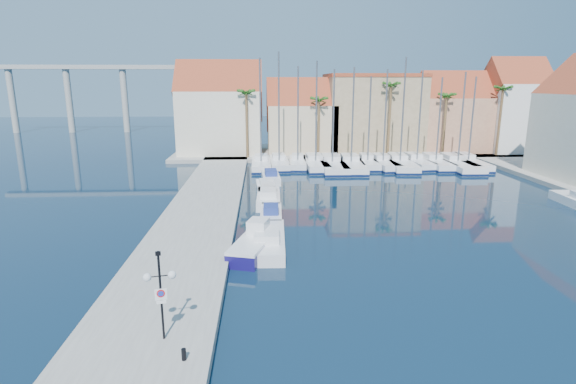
# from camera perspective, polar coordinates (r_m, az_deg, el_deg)

# --- Properties ---
(ground) EXTENTS (260.00, 260.00, 0.00)m
(ground) POSITION_cam_1_polar(r_m,az_deg,el_deg) (23.62, 6.84, -13.21)
(ground) COLOR black
(ground) RESTS_ON ground
(quay_west) EXTENTS (6.00, 77.00, 0.50)m
(quay_west) POSITION_cam_1_polar(r_m,az_deg,el_deg) (36.11, -11.25, -3.33)
(quay_west) COLOR gray
(quay_west) RESTS_ON ground
(shore_north) EXTENTS (54.00, 16.00, 0.50)m
(shore_north) POSITION_cam_1_polar(r_m,az_deg,el_deg) (70.88, 8.08, 5.10)
(shore_north) COLOR gray
(shore_north) RESTS_ON ground
(lamp_post) EXTENTS (1.27, 0.53, 3.79)m
(lamp_post) POSITION_cam_1_polar(r_m,az_deg,el_deg) (18.75, -15.94, -10.96)
(lamp_post) COLOR black
(lamp_post) RESTS_ON quay_west
(bollard) EXTENTS (0.18, 0.18, 0.46)m
(bollard) POSITION_cam_1_polar(r_m,az_deg,el_deg) (18.33, -13.09, -19.45)
(bollard) COLOR black
(bollard) RESTS_ON quay_west
(fishing_boat) EXTENTS (3.32, 5.83, 1.94)m
(fishing_boat) POSITION_cam_1_polar(r_m,az_deg,el_deg) (29.04, -4.31, -6.50)
(fishing_boat) COLOR #150E54
(fishing_boat) RESTS_ON ground
(motorboat_west_0) EXTENTS (2.51, 7.19, 1.40)m
(motorboat_west_0) POSITION_cam_1_polar(r_m,az_deg,el_deg) (29.93, -2.65, -6.13)
(motorboat_west_0) COLOR white
(motorboat_west_0) RESTS_ON ground
(motorboat_west_1) EXTENTS (1.82, 5.21, 1.40)m
(motorboat_west_1) POSITION_cam_1_polar(r_m,az_deg,el_deg) (35.58, -2.16, -2.88)
(motorboat_west_1) COLOR white
(motorboat_west_1) RESTS_ON ground
(motorboat_west_2) EXTENTS (2.22, 6.49, 1.40)m
(motorboat_west_2) POSITION_cam_1_polar(r_m,az_deg,el_deg) (40.82, -2.49, -0.72)
(motorboat_west_2) COLOR white
(motorboat_west_2) RESTS_ON ground
(motorboat_west_3) EXTENTS (2.10, 5.69, 1.40)m
(motorboat_west_3) POSITION_cam_1_polar(r_m,az_deg,el_deg) (44.65, -2.79, 0.53)
(motorboat_west_3) COLOR white
(motorboat_west_3) RESTS_ON ground
(motorboat_west_4) EXTENTS (2.11, 5.84, 1.40)m
(motorboat_west_4) POSITION_cam_1_polar(r_m,az_deg,el_deg) (49.98, -2.22, 1.96)
(motorboat_west_4) COLOR white
(motorboat_west_4) RESTS_ON ground
(sailboat_0) EXTENTS (2.44, 9.02, 13.64)m
(sailboat_0) POSITION_cam_1_polar(r_m,az_deg,el_deg) (57.74, -3.43, 3.65)
(sailboat_0) COLOR white
(sailboat_0) RESTS_ON ground
(sailboat_1) EXTENTS (2.57, 8.88, 14.38)m
(sailboat_1) POSITION_cam_1_polar(r_m,az_deg,el_deg) (58.39, -1.16, 3.80)
(sailboat_1) COLOR white
(sailboat_1) RESTS_ON ground
(sailboat_2) EXTENTS (2.71, 8.19, 12.68)m
(sailboat_2) POSITION_cam_1_polar(r_m,az_deg,el_deg) (58.43, 1.24, 3.80)
(sailboat_2) COLOR white
(sailboat_2) RESTS_ON ground
(sailboat_3) EXTENTS (2.96, 10.49, 13.29)m
(sailboat_3) POSITION_cam_1_polar(r_m,az_deg,el_deg) (58.28, 3.43, 3.71)
(sailboat_3) COLOR white
(sailboat_3) RESTS_ON ground
(sailboat_4) EXTENTS (3.34, 11.81, 12.30)m
(sailboat_4) POSITION_cam_1_polar(r_m,az_deg,el_deg) (57.82, 5.55, 3.56)
(sailboat_4) COLOR white
(sailboat_4) RESTS_ON ground
(sailboat_5) EXTENTS (3.89, 11.76, 12.54)m
(sailboat_5) POSITION_cam_1_polar(r_m,az_deg,el_deg) (58.19, 7.94, 3.56)
(sailboat_5) COLOR white
(sailboat_5) RESTS_ON ground
(sailboat_6) EXTENTS (2.81, 8.62, 11.47)m
(sailboat_6) POSITION_cam_1_polar(r_m,az_deg,el_deg) (59.53, 10.00, 3.74)
(sailboat_6) COLOR white
(sailboat_6) RESTS_ON ground
(sailboat_7) EXTENTS (3.16, 9.45, 12.33)m
(sailboat_7) POSITION_cam_1_polar(r_m,az_deg,el_deg) (59.57, 11.80, 3.67)
(sailboat_7) COLOR white
(sailboat_7) RESTS_ON ground
(sailboat_8) EXTENTS (3.90, 11.50, 13.74)m
(sailboat_8) POSITION_cam_1_polar(r_m,az_deg,el_deg) (60.06, 13.90, 3.62)
(sailboat_8) COLOR white
(sailboat_8) RESTS_ON ground
(sailboat_9) EXTENTS (3.17, 9.24, 12.18)m
(sailboat_9) POSITION_cam_1_polar(r_m,az_deg,el_deg) (61.48, 15.84, 3.74)
(sailboat_9) COLOR white
(sailboat_9) RESTS_ON ground
(sailboat_10) EXTENTS (2.61, 9.65, 11.35)m
(sailboat_10) POSITION_cam_1_polar(r_m,az_deg,el_deg) (61.82, 18.08, 3.62)
(sailboat_10) COLOR white
(sailboat_10) RESTS_ON ground
(sailboat_11) EXTENTS (3.56, 12.08, 11.98)m
(sailboat_11) POSITION_cam_1_polar(r_m,az_deg,el_deg) (62.03, 20.50, 3.44)
(sailboat_11) COLOR white
(sailboat_11) RESTS_ON ground
(sailboat_12) EXTENTS (3.11, 10.64, 11.43)m
(sailboat_12) POSITION_cam_1_polar(r_m,az_deg,el_deg) (63.33, 21.68, 3.54)
(sailboat_12) COLOR white
(sailboat_12) RESTS_ON ground
(building_0) EXTENTS (12.30, 9.00, 13.50)m
(building_0) POSITION_cam_1_polar(r_m,az_deg,el_deg) (68.11, -8.56, 10.05)
(building_0) COLOR beige
(building_0) RESTS_ON shore_north
(building_1) EXTENTS (10.30, 8.00, 11.00)m
(building_1) POSITION_cam_1_polar(r_m,az_deg,el_deg) (68.18, 1.70, 9.16)
(building_1) COLOR beige
(building_1) RESTS_ON shore_north
(building_2) EXTENTS (14.20, 10.20, 11.50)m
(building_2) POSITION_cam_1_polar(r_m,az_deg,el_deg) (70.91, 10.66, 9.89)
(building_2) COLOR #9A835E
(building_2) RESTS_ON shore_north
(building_3) EXTENTS (10.30, 8.00, 12.00)m
(building_3) POSITION_cam_1_polar(r_m,az_deg,el_deg) (73.80, 20.03, 9.14)
(building_3) COLOR tan
(building_3) RESTS_ON shore_north
(building_4) EXTENTS (8.30, 8.00, 14.00)m
(building_4) POSITION_cam_1_polar(r_m,az_deg,el_deg) (76.84, 26.66, 9.50)
(building_4) COLOR white
(building_4) RESTS_ON shore_north
(palm_0) EXTENTS (2.60, 2.60, 10.15)m
(palm_0) POSITION_cam_1_polar(r_m,az_deg,el_deg) (62.77, -5.33, 12.18)
(palm_0) COLOR brown
(palm_0) RESTS_ON shore_north
(palm_1) EXTENTS (2.60, 2.60, 9.15)m
(palm_1) POSITION_cam_1_polar(r_m,az_deg,el_deg) (63.26, 3.96, 11.36)
(palm_1) COLOR brown
(palm_1) RESTS_ON shore_north
(palm_2) EXTENTS (2.60, 2.60, 11.15)m
(palm_2) POSITION_cam_1_polar(r_m,az_deg,el_deg) (65.23, 12.96, 12.78)
(palm_2) COLOR brown
(palm_2) RESTS_ON shore_north
(palm_3) EXTENTS (2.60, 2.60, 9.65)m
(palm_3) POSITION_cam_1_polar(r_m,az_deg,el_deg) (67.90, 19.52, 11.19)
(palm_3) COLOR brown
(palm_3) RESTS_ON shore_north
(palm_4) EXTENTS (2.60, 2.60, 10.65)m
(palm_4) POSITION_cam_1_polar(r_m,az_deg,el_deg) (71.32, 25.63, 11.48)
(palm_4) COLOR brown
(palm_4) RESTS_ON shore_north
(viaduct) EXTENTS (48.00, 2.20, 14.45)m
(viaduct) POSITION_cam_1_polar(r_m,az_deg,el_deg) (108.55, -22.78, 12.42)
(viaduct) COLOR #9E9E99
(viaduct) RESTS_ON ground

